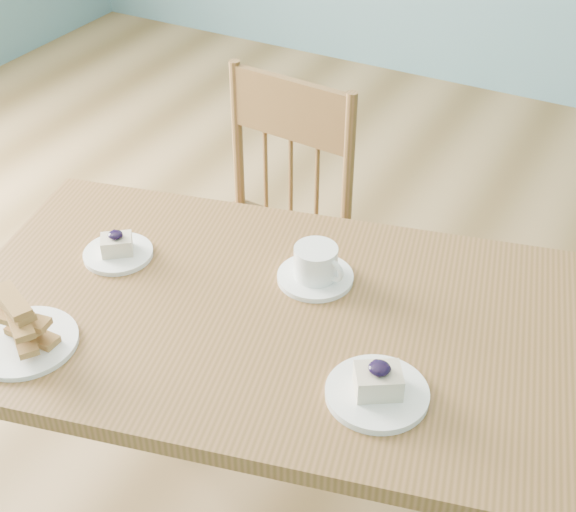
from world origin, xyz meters
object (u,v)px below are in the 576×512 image
(dining_chair, at_px, (265,236))
(cheesecake_plate_far, at_px, (118,250))
(biscotti_plate, at_px, (22,330))
(dining_table, at_px, (273,337))
(coffee_cup, at_px, (316,267))
(cheesecake_plate_near, at_px, (378,388))

(dining_chair, distance_m, cheesecake_plate_far, 0.57)
(dining_chair, bearing_deg, biscotti_plate, -89.02)
(cheesecake_plate_far, bearing_deg, dining_table, -0.73)
(dining_chair, bearing_deg, cheesecake_plate_far, -93.57)
(cheesecake_plate_far, xyz_separation_m, coffee_cup, (0.41, 0.13, 0.02))
(dining_table, xyz_separation_m, coffee_cup, (0.03, 0.13, 0.10))
(dining_table, bearing_deg, cheesecake_plate_near, -35.77)
(cheesecake_plate_near, height_order, biscotti_plate, biscotti_plate)
(cheesecake_plate_far, bearing_deg, cheesecake_plate_near, -10.04)
(dining_table, height_order, coffee_cup, coffee_cup)
(dining_table, distance_m, cheesecake_plate_near, 0.31)
(dining_chair, bearing_deg, cheesecake_plate_near, -42.23)
(cheesecake_plate_far, height_order, biscotti_plate, biscotti_plate)
(dining_table, distance_m, cheesecake_plate_far, 0.40)
(biscotti_plate, bearing_deg, coffee_cup, 48.01)
(cheesecake_plate_far, distance_m, biscotti_plate, 0.31)
(biscotti_plate, bearing_deg, cheesecake_plate_near, 16.81)
(dining_chair, bearing_deg, coffee_cup, -43.35)
(biscotti_plate, bearing_deg, dining_chair, 86.33)
(dining_chair, height_order, cheesecake_plate_far, dining_chair)
(coffee_cup, bearing_deg, cheesecake_plate_far, -149.94)
(coffee_cup, height_order, biscotti_plate, biscotti_plate)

